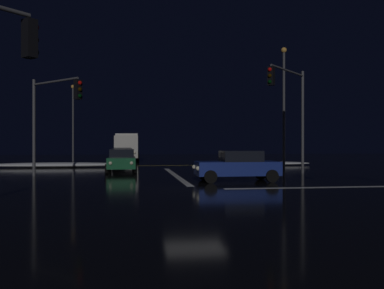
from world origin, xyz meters
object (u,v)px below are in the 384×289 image
object	(u,v)px
sedan_blue_crossing	(238,166)
traffic_signal_ne	(291,100)
sedan_green	(122,160)
sedan_silver	(123,156)
traffic_signal_nw	(52,108)
streetlamp_left_far	(73,117)
sedan_gray	(122,158)
box_truck	(127,146)
streetlamp_right_near	(284,99)

from	to	relation	value
sedan_blue_crossing	traffic_signal_ne	xyz separation A→B (m)	(4.27, 3.61, 3.81)
sedan_green	sedan_silver	distance (m)	11.73
sedan_green	sedan_silver	size ratio (longest dim) A/B	1.00
traffic_signal_nw	streetlamp_left_far	world-z (taller)	streetlamp_left_far
sedan_gray	streetlamp_left_far	bearing A→B (deg)	113.39
traffic_signal_nw	streetlamp_left_far	size ratio (longest dim) A/B	0.68
sedan_green	sedan_gray	distance (m)	5.37
box_truck	traffic_signal_ne	distance (m)	24.81
box_truck	sedan_blue_crossing	world-z (taller)	box_truck
sedan_green	sedan_blue_crossing	distance (m)	9.79
sedan_gray	streetlamp_right_near	bearing A→B (deg)	-13.05
sedan_gray	traffic_signal_ne	xyz separation A→B (m)	(10.43, -9.46, 3.81)
sedan_blue_crossing	streetlamp_left_far	world-z (taller)	streetlamp_left_far
sedan_blue_crossing	traffic_signal_ne	size ratio (longest dim) A/B	0.65
sedan_green	traffic_signal_ne	bearing A→B (deg)	-21.62
traffic_signal_nw	streetlamp_right_near	distance (m)	17.48
sedan_green	streetlamp_left_far	size ratio (longest dim) A/B	0.51
sedan_green	box_truck	world-z (taller)	box_truck
streetlamp_left_far	streetlamp_right_near	xyz separation A→B (m)	(18.16, -16.00, 0.52)
streetlamp_left_far	traffic_signal_ne	bearing A→B (deg)	-54.48
sedan_silver	sedan_blue_crossing	distance (m)	20.42
sedan_green	streetlamp_left_far	world-z (taller)	streetlamp_left_far
traffic_signal_nw	streetlamp_right_near	size ratio (longest dim) A/B	0.61
sedan_green	traffic_signal_ne	xyz separation A→B (m)	(10.33, -4.09, 3.81)
sedan_green	sedan_blue_crossing	world-z (taller)	same
traffic_signal_nw	traffic_signal_ne	size ratio (longest dim) A/B	0.86
sedan_silver	streetlamp_right_near	xyz separation A→B (m)	(12.60, -9.26, 4.62)
traffic_signal_nw	traffic_signal_ne	world-z (taller)	traffic_signal_ne
sedan_silver	box_truck	xyz separation A→B (m)	(0.27, 6.57, 0.91)
sedan_blue_crossing	traffic_signal_ne	world-z (taller)	traffic_signal_ne
sedan_green	streetlamp_left_far	xyz separation A→B (m)	(-5.78, 18.47, 4.10)
sedan_gray	traffic_signal_ne	distance (m)	14.59
streetlamp_right_near	sedan_gray	bearing A→B (deg)	166.95
sedan_green	box_truck	xyz separation A→B (m)	(0.06, 18.30, 0.91)
sedan_blue_crossing	streetlamp_left_far	distance (m)	29.01
traffic_signal_nw	streetlamp_left_far	bearing A→B (deg)	95.08
sedan_gray	traffic_signal_nw	xyz separation A→B (m)	(-3.67, -9.39, 3.18)
sedan_gray	streetlamp_left_far	xyz separation A→B (m)	(-5.67, 13.11, 4.10)
sedan_green	streetlamp_left_far	bearing A→B (deg)	107.37
sedan_silver	traffic_signal_ne	world-z (taller)	traffic_signal_ne
traffic_signal_ne	streetlamp_left_far	xyz separation A→B (m)	(-16.10, 22.56, 0.30)
box_truck	streetlamp_left_far	size ratio (longest dim) A/B	0.98
traffic_signal_ne	streetlamp_left_far	size ratio (longest dim) A/B	0.79
sedan_green	sedan_blue_crossing	xyz separation A→B (m)	(6.05, -7.70, 0.00)
sedan_gray	streetlamp_right_near	distance (m)	13.63
sedan_gray	traffic_signal_ne	size ratio (longest dim) A/B	0.65
sedan_gray	sedan_silver	distance (m)	6.37
sedan_gray	streetlamp_left_far	size ratio (longest dim) A/B	0.51
traffic_signal_ne	sedan_silver	bearing A→B (deg)	123.68
box_truck	streetlamp_right_near	bearing A→B (deg)	-52.09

